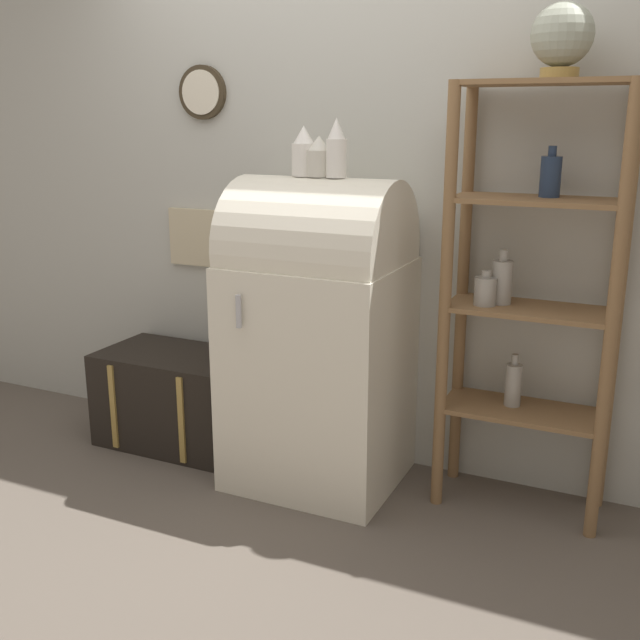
% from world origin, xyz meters
% --- Properties ---
extents(ground_plane, '(12.00, 12.00, 0.00)m').
position_xyz_m(ground_plane, '(0.00, 0.00, 0.00)').
color(ground_plane, '#60564C').
extents(wall_back, '(7.00, 0.09, 2.70)m').
position_xyz_m(wall_back, '(-0.00, 0.57, 1.35)').
color(wall_back, '#B7B7AD').
rests_on(wall_back, ground_plane).
extents(refrigerator, '(0.73, 0.68, 1.39)m').
position_xyz_m(refrigerator, '(-0.00, 0.23, 0.72)').
color(refrigerator, silver).
rests_on(refrigerator, ground_plane).
extents(suitcase_trunk, '(0.74, 0.48, 0.48)m').
position_xyz_m(suitcase_trunk, '(-0.84, 0.28, 0.24)').
color(suitcase_trunk, black).
rests_on(suitcase_trunk, ground_plane).
extents(shelf_unit, '(0.69, 0.33, 1.77)m').
position_xyz_m(shelf_unit, '(0.88, 0.37, 0.99)').
color(shelf_unit, olive).
rests_on(shelf_unit, ground_plane).
extents(globe, '(0.23, 0.23, 0.27)m').
position_xyz_m(globe, '(0.93, 0.35, 1.92)').
color(globe, '#AD8942').
rests_on(globe, shelf_unit).
extents(vase_left, '(0.10, 0.10, 0.21)m').
position_xyz_m(vase_left, '(-0.07, 0.24, 1.49)').
color(vase_left, white).
rests_on(vase_left, refrigerator).
extents(vase_center, '(0.11, 0.11, 0.17)m').
position_xyz_m(vase_center, '(0.00, 0.23, 1.47)').
color(vase_center, beige).
rests_on(vase_center, refrigerator).
extents(vase_right, '(0.09, 0.09, 0.24)m').
position_xyz_m(vase_right, '(0.09, 0.22, 1.51)').
color(vase_right, white).
rests_on(vase_right, refrigerator).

